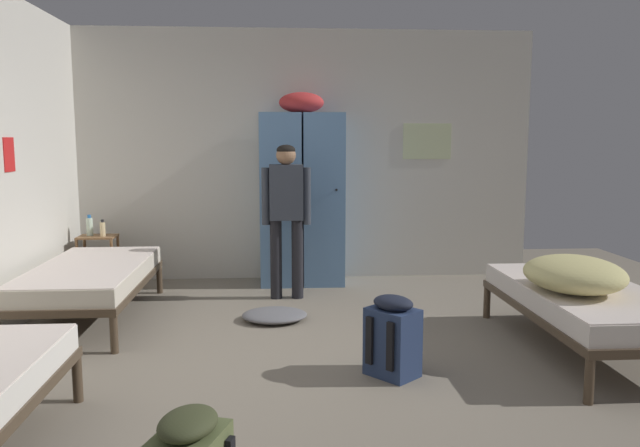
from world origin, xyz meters
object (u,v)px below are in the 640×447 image
at_px(bedding_heap, 574,274).
at_px(clothes_pile_grey, 275,315).
at_px(person_traveler, 286,207).
at_px(shelf_unit, 98,257).
at_px(bed_left_rear, 91,277).
at_px(locker_bank, 302,195).
at_px(water_bottle, 90,226).
at_px(bed_right, 585,302).
at_px(backpack_navy, 394,338).
at_px(lotion_bottle, 103,229).

distance_m(bedding_heap, clothes_pile_grey, 2.48).
bearing_deg(person_traveler, shelf_unit, 165.20).
height_order(shelf_unit, bed_left_rear, shelf_unit).
height_order(locker_bank, bedding_heap, locker_bank).
distance_m(person_traveler, water_bottle, 2.14).
bearing_deg(bed_right, shelf_unit, 151.37).
bearing_deg(person_traveler, bed_left_rear, -159.98).
bearing_deg(person_traveler, backpack_navy, -72.31).
height_order(locker_bank, clothes_pile_grey, locker_bank).
bearing_deg(water_bottle, bed_left_rear, -74.25).
distance_m(locker_bank, person_traveler, 0.69).
bearing_deg(bed_right, water_bottle, 151.62).
relative_size(bed_left_rear, water_bottle, 8.64).
distance_m(bedding_heap, lotion_bottle, 4.58).
xyz_separation_m(locker_bank, bed_right, (2.00, -2.41, -0.59)).
bearing_deg(water_bottle, lotion_bottle, -21.80).
distance_m(water_bottle, backpack_navy, 3.84).
bearing_deg(clothes_pile_grey, person_traveler, 81.00).
distance_m(bed_left_rear, person_traveler, 1.91).
xyz_separation_m(locker_bank, bedding_heap, (1.85, -2.52, -0.35)).
distance_m(shelf_unit, person_traveler, 2.12).
bearing_deg(bedding_heap, bed_left_rear, 161.86).
xyz_separation_m(bedding_heap, water_bottle, (-4.08, 2.40, 0.05)).
xyz_separation_m(person_traveler, backpack_navy, (0.68, -2.12, -0.66)).
xyz_separation_m(lotion_bottle, backpack_navy, (2.58, -2.60, -0.39)).
bearing_deg(shelf_unit, water_bottle, 165.96).
height_order(bed_left_rear, backpack_navy, backpack_navy).
bearing_deg(bed_left_rear, bedding_heap, -18.14).
distance_m(bed_left_rear, clothes_pile_grey, 1.64).
distance_m(bed_left_rear, bed_right, 4.06).
height_order(bed_left_rear, lotion_bottle, lotion_bottle).
xyz_separation_m(water_bottle, clothes_pile_grey, (1.93, -1.32, -0.62)).
bearing_deg(person_traveler, lotion_bottle, 165.81).
height_order(shelf_unit, person_traveler, person_traveler).
bearing_deg(locker_bank, clothes_pile_grey, -101.84).
relative_size(bedding_heap, clothes_pile_grey, 1.41).
relative_size(shelf_unit, bed_right, 0.30).
xyz_separation_m(bed_left_rear, backpack_navy, (2.40, -1.49, -0.12)).
bearing_deg(person_traveler, bedding_heap, -42.48).
height_order(bed_right, clothes_pile_grey, bed_right).
bearing_deg(bedding_heap, clothes_pile_grey, 153.26).
height_order(shelf_unit, backpack_navy, shelf_unit).
bearing_deg(lotion_bottle, bed_left_rear, -80.79).
bearing_deg(shelf_unit, bed_right, -28.63).
height_order(bedding_heap, backpack_navy, bedding_heap).
distance_m(bed_left_rear, lotion_bottle, 1.16).
distance_m(bed_right, person_traveler, 2.84).
relative_size(shelf_unit, lotion_bottle, 3.25).
xyz_separation_m(water_bottle, lotion_bottle, (0.15, -0.06, -0.02)).
bearing_deg(clothes_pile_grey, shelf_unit, 145.03).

